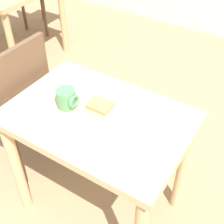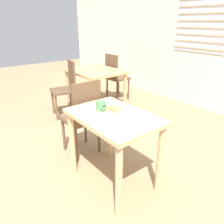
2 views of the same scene
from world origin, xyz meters
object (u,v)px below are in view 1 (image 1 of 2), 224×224
at_px(chair_near_window, 18,105).
at_px(cake_slice, 100,110).
at_px(dining_table_near, 99,136).
at_px(plate, 103,118).
at_px(coffee_mug, 67,99).

xyz_separation_m(chair_near_window, cake_slice, (0.64, -0.04, 0.28)).
distance_m(dining_table_near, chair_near_window, 0.63).
bearing_deg(cake_slice, chair_near_window, 176.45).
relative_size(plate, cake_slice, 2.19).
height_order(plate, cake_slice, cake_slice).
distance_m(chair_near_window, plate, 0.70).
relative_size(chair_near_window, cake_slice, 8.82).
bearing_deg(cake_slice, dining_table_near, 153.57).
relative_size(dining_table_near, chair_near_window, 0.92).
bearing_deg(dining_table_near, cake_slice, -26.43).
distance_m(dining_table_near, plate, 0.15).
bearing_deg(cake_slice, coffee_mug, -175.74).
bearing_deg(plate, cake_slice, 179.47).
bearing_deg(coffee_mug, dining_table_near, 8.75).
xyz_separation_m(dining_table_near, coffee_mug, (-0.16, -0.03, 0.19)).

